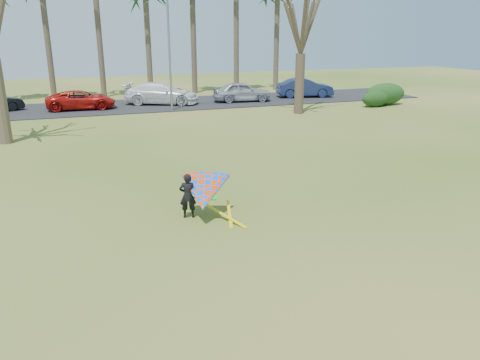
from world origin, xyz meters
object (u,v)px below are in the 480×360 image
object	(u,v)px
car_5	(305,88)
kite_flyer	(203,192)
car_3	(161,93)
streetlight	(171,46)
car_2	(81,100)
car_4	(242,92)
bare_tree_right	(302,13)

from	to	relation	value
car_5	kite_flyer	distance (m)	27.47
car_3	streetlight	bearing A→B (deg)	-150.70
car_2	car_4	xyz separation A→B (m)	(12.15, -0.28, 0.11)
streetlight	car_5	xyz separation A→B (m)	(11.83, 2.89, -3.63)
bare_tree_right	car_4	xyz separation A→B (m)	(-1.89, 6.26, -5.73)
car_4	kite_flyer	bearing A→B (deg)	163.31
car_2	car_3	world-z (taller)	car_3
car_2	car_3	size ratio (longest dim) A/B	0.86
car_2	car_5	distance (m)	18.03
car_4	car_5	world-z (taller)	car_5
streetlight	car_3	size ratio (longest dim) A/B	1.44
bare_tree_right	streetlight	size ratio (longest dim) A/B	1.15
bare_tree_right	streetlight	xyz separation A→B (m)	(-7.84, 4.00, -2.10)
car_5	car_4	bearing A→B (deg)	108.69
kite_flyer	car_4	bearing A→B (deg)	67.34
car_2	car_4	bearing A→B (deg)	-89.69
car_2	car_4	world-z (taller)	car_4
car_4	bare_tree_right	bearing A→B (deg)	-157.24
car_4	kite_flyer	size ratio (longest dim) A/B	1.90
car_2	car_3	bearing A→B (deg)	-83.40
car_3	kite_flyer	distance (m)	23.26
car_3	car_4	distance (m)	6.31
car_5	kite_flyer	size ratio (longest dim) A/B	1.97
bare_tree_right	kite_flyer	xyz separation A→B (m)	(-11.18, -16.01, -5.73)
streetlight	kite_flyer	size ratio (longest dim) A/B	3.35
bare_tree_right	car_4	distance (m)	8.70
car_4	car_2	bearing A→B (deg)	94.63
car_2	kite_flyer	xyz separation A→B (m)	(2.85, -22.55, 0.11)
bare_tree_right	car_2	xyz separation A→B (m)	(-14.04, 6.55, -5.84)
bare_tree_right	car_3	world-z (taller)	bare_tree_right
car_5	streetlight	bearing A→B (deg)	116.32
car_3	car_5	xyz separation A→B (m)	(12.14, -0.17, -0.03)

